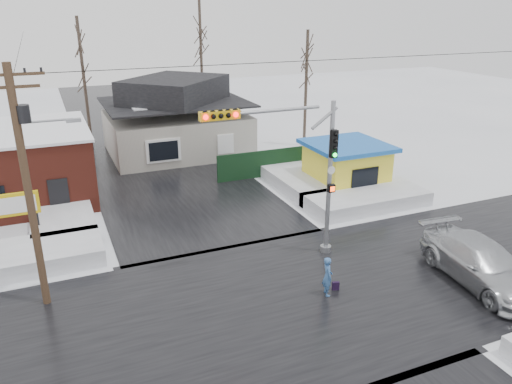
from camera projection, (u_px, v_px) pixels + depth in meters
name	position (u px, v px, depth m)	size (l,w,h in m)	color
ground	(275.00, 304.00, 19.05)	(120.00, 120.00, 0.00)	white
road_ns	(275.00, 304.00, 19.04)	(10.00, 120.00, 0.02)	black
road_ew	(275.00, 304.00, 19.04)	(120.00, 10.00, 0.02)	black
snowbank_nw	(19.00, 258.00, 21.63)	(7.00, 3.00, 0.80)	white
snowbank_ne	(366.00, 199.00, 28.24)	(7.00, 3.00, 0.80)	white
snowbank_nside_w	(61.00, 211.00, 26.67)	(3.00, 8.00, 0.80)	white
snowbank_nside_e	(294.00, 177.00, 31.81)	(3.00, 8.00, 0.80)	white
traffic_signal	(299.00, 162.00, 20.90)	(6.05, 0.68, 7.00)	gray
utility_pole	(28.00, 176.00, 17.35)	(3.15, 0.44, 9.00)	#382619
marquee_sign	(14.00, 206.00, 23.24)	(2.20, 0.21, 2.55)	black
house	(176.00, 119.00, 37.81)	(10.40, 8.40, 5.76)	#ADA79C
kiosk	(346.00, 166.00, 30.63)	(4.60, 4.60, 2.88)	yellow
fence	(274.00, 162.00, 33.17)	(8.00, 0.12, 1.80)	black
tree_far_left	(80.00, 45.00, 37.18)	(3.00, 3.00, 10.00)	#332821
tree_far_mid	(200.00, 20.00, 42.02)	(3.00, 3.00, 12.00)	#332821
tree_far_right	(307.00, 55.00, 38.16)	(3.00, 3.00, 9.00)	#332821
pedestrian	(327.00, 277.00, 19.39)	(0.59, 0.39, 1.62)	#38649F
car	(481.00, 263.00, 20.30)	(2.40, 5.91, 1.72)	silver
shopping_bag	(336.00, 286.00, 19.92)	(0.28, 0.12, 0.35)	black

